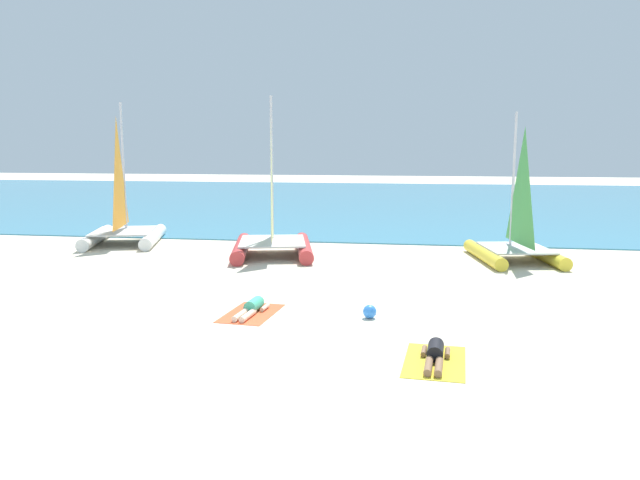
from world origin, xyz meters
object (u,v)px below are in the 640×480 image
at_px(sunbather_left, 252,307).
at_px(towel_right, 435,361).
at_px(sailboat_yellow, 515,239).
at_px(sailboat_white, 124,223).
at_px(sunbather_right, 435,354).
at_px(beach_ball, 370,312).
at_px(sailboat_red, 272,232).
at_px(towel_left, 251,313).

xyz_separation_m(sunbather_left, towel_right, (4.20, -2.72, -0.13)).
bearing_deg(sailboat_yellow, sailboat_white, 164.09).
bearing_deg(sunbather_right, sunbather_left, 151.86).
bearing_deg(beach_ball, sailboat_yellow, 60.82).
xyz_separation_m(sailboat_white, towel_right, (12.08, -12.01, -0.84)).
height_order(sailboat_white, sunbather_right, sailboat_white).
relative_size(sailboat_red, towel_right, 3.00).
relative_size(sailboat_yellow, sailboat_white, 0.90).
xyz_separation_m(sunbather_left, beach_ball, (2.80, -0.03, 0.03)).
distance_m(sunbather_left, towel_right, 5.00).
height_order(sailboat_red, sunbather_left, sailboat_red).
height_order(towel_left, towel_right, same).
distance_m(sailboat_red, sailboat_white, 6.78).
bearing_deg(towel_left, sunbather_right, -31.52).
distance_m(sailboat_white, towel_left, 12.26).
distance_m(sailboat_yellow, sunbather_left, 10.61).
bearing_deg(sunbather_left, sunbather_right, -26.87).
height_order(towel_left, sunbather_right, sunbather_right).
relative_size(sailboat_yellow, sunbather_right, 3.24).
distance_m(sailboat_white, sunbather_right, 17.00).
xyz_separation_m(sailboat_yellow, beach_ball, (-4.37, -7.83, -0.60)).
bearing_deg(sunbather_left, beach_ball, 4.72).
bearing_deg(sailboat_red, sunbather_right, -74.42).
bearing_deg(sailboat_red, towel_right, -74.60).
bearing_deg(towel_right, sailboat_red, 118.11).
bearing_deg(towel_left, sunbather_left, 84.66).
bearing_deg(beach_ball, towel_right, -62.37).
distance_m(sailboat_yellow, sunbather_right, 10.88).
relative_size(towel_left, beach_ball, 6.03).
bearing_deg(sailboat_white, sailboat_yellow, -21.39).
height_order(sailboat_yellow, sunbather_right, sailboat_yellow).
relative_size(sailboat_yellow, sunbather_left, 3.24).
relative_size(towel_left, sunbather_right, 1.21).
height_order(sailboat_red, towel_right, sailboat_red).
bearing_deg(towel_left, towel_right, -32.20).
distance_m(sailboat_red, sailboat_yellow, 8.48).
bearing_deg(sailboat_white, beach_ball, -56.86).
bearing_deg(sailboat_yellow, sunbather_right, -116.08).
height_order(towel_left, beach_ball, beach_ball).
xyz_separation_m(sailboat_red, towel_left, (1.31, -7.68, -0.84)).
distance_m(towel_left, beach_ball, 2.81).
bearing_deg(towel_right, sunbather_right, 85.93).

